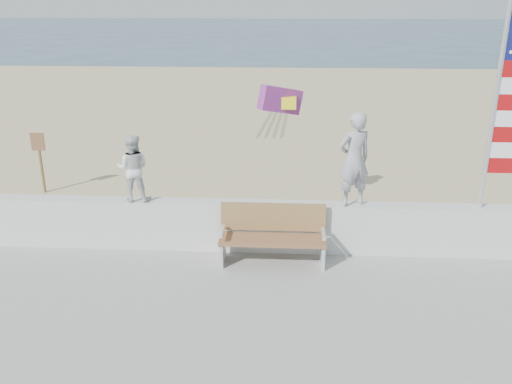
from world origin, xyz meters
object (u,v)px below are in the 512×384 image
adult (354,160)px  child (133,168)px  bench (273,234)px  flag (504,96)px

adult → child: adult is taller
child → bench: child is taller
adult → flag: bearing=156.5°
adult → bench: 1.87m
child → bench: 2.69m
child → flag: bearing=178.6°
bench → flag: size_ratio=0.51×
bench → flag: flag is taller
child → flag: 6.28m
adult → bench: adult is taller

